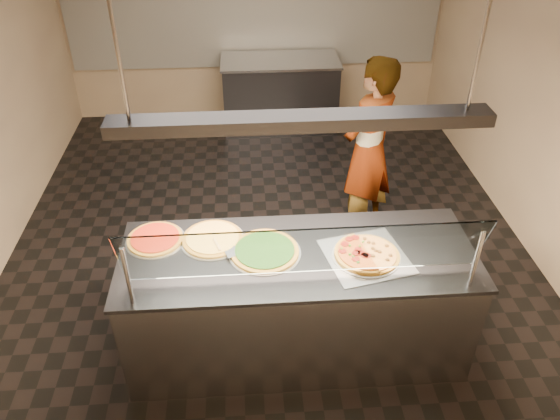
{
  "coord_description": "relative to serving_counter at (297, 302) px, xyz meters",
  "views": [
    {
      "loc": [
        -0.2,
        -4.32,
        3.37
      ],
      "look_at": [
        0.04,
        -0.96,
        1.02
      ],
      "focal_mm": 35.0,
      "sensor_mm": 36.0,
      "label": 1
    }
  ],
  "objects": [
    {
      "name": "worker",
      "position": [
        0.81,
        1.48,
        0.44
      ],
      "size": [
        0.78,
        0.76,
        1.81
      ],
      "primitive_type": "imported",
      "rotation": [
        0.0,
        0.0,
        3.87
      ],
      "color": "#443E4A",
      "rests_on": "ground"
    },
    {
      "name": "pizza_cheese",
      "position": [
        -0.6,
        0.2,
        0.48
      ],
      "size": [
        0.47,
        0.47,
        0.03
      ],
      "color": "silver",
      "rests_on": "serving_counter"
    },
    {
      "name": "half_pizza_pepperoni",
      "position": [
        0.36,
        -0.06,
        0.5
      ],
      "size": [
        0.31,
        0.48,
        0.05
      ],
      "color": "brown",
      "rests_on": "perforated_tray"
    },
    {
      "name": "prep_table",
      "position": [
        0.16,
        3.93,
        0.0
      ],
      "size": [
        1.54,
        0.74,
        0.93
      ],
      "color": "#303034",
      "rests_on": "ground"
    },
    {
      "name": "pizza_tomato",
      "position": [
        -1.01,
        0.23,
        0.48
      ],
      "size": [
        0.43,
        0.43,
        0.03
      ],
      "color": "silver",
      "rests_on": "serving_counter"
    },
    {
      "name": "wall_front",
      "position": [
        -0.14,
        -1.63,
        1.03
      ],
      "size": [
        5.0,
        0.02,
        3.0
      ],
      "primitive_type": "cube",
      "color": "tan",
      "rests_on": "ground"
    },
    {
      "name": "sneeze_guard",
      "position": [
        -0.0,
        -0.34,
        0.76
      ],
      "size": [
        2.27,
        0.18,
        0.54
      ],
      "color": "#B7B7BC",
      "rests_on": "serving_counter"
    },
    {
      "name": "wall_back",
      "position": [
        -0.14,
        4.39,
        1.03
      ],
      "size": [
        5.0,
        0.02,
        3.0
      ],
      "primitive_type": "cube",
      "color": "tan",
      "rests_on": "ground"
    },
    {
      "name": "lamp_rod_left",
      "position": [
        -1.0,
        0.0,
        2.03
      ],
      "size": [
        0.02,
        0.02,
        1.01
      ],
      "primitive_type": "cylinder",
      "color": "#B7B7BC",
      "rests_on": "ceiling"
    },
    {
      "name": "tile_band",
      "position": [
        -0.14,
        4.36,
        0.83
      ],
      "size": [
        4.9,
        0.02,
        1.2
      ],
      "primitive_type": "cube",
      "color": "silver",
      "rests_on": "wall_back"
    },
    {
      "name": "pizza_spinach",
      "position": [
        -0.23,
        0.04,
        0.48
      ],
      "size": [
        0.51,
        0.51,
        0.03
      ],
      "color": "silver",
      "rests_on": "serving_counter"
    },
    {
      "name": "lamp_rod_right",
      "position": [
        1.0,
        0.0,
        2.03
      ],
      "size": [
        0.02,
        0.02,
        1.01
      ],
      "primitive_type": "cylinder",
      "color": "#B7B7BC",
      "rests_on": "ceiling"
    },
    {
      "name": "pizza_spatula",
      "position": [
        -0.51,
        0.08,
        0.49
      ],
      "size": [
        0.24,
        0.22,
        0.02
      ],
      "color": "#B7B7BC",
      "rests_on": "pizza_spinach"
    },
    {
      "name": "ground",
      "position": [
        -0.14,
        1.38,
        -0.48
      ],
      "size": [
        5.0,
        6.0,
        0.02
      ],
      "primitive_type": "cube",
      "color": "black",
      "rests_on": "ground"
    },
    {
      "name": "perforated_tray",
      "position": [
        0.47,
        -0.06,
        0.47
      ],
      "size": [
        0.64,
        0.64,
        0.01
      ],
      "color": "silver",
      "rests_on": "serving_counter"
    },
    {
      "name": "serving_counter",
      "position": [
        0.0,
        0.0,
        0.0
      ],
      "size": [
        2.51,
        0.94,
        0.93
      ],
      "color": "#B7B7BC",
      "rests_on": "ground"
    },
    {
      "name": "half_pizza_sausage",
      "position": [
        0.58,
        -0.06,
        0.49
      ],
      "size": [
        0.31,
        0.48,
        0.04
      ],
      "color": "brown",
      "rests_on": "perforated_tray"
    },
    {
      "name": "wall_right",
      "position": [
        2.37,
        1.38,
        1.03
      ],
      "size": [
        0.02,
        6.0,
        3.0
      ],
      "primitive_type": "cube",
      "color": "tan",
      "rests_on": "ground"
    },
    {
      "name": "heat_lamp_housing",
      "position": [
        0.0,
        0.0,
        1.48
      ],
      "size": [
        2.3,
        0.18,
        0.08
      ],
      "primitive_type": "cube",
      "color": "#303034",
      "rests_on": "ceiling"
    }
  ]
}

